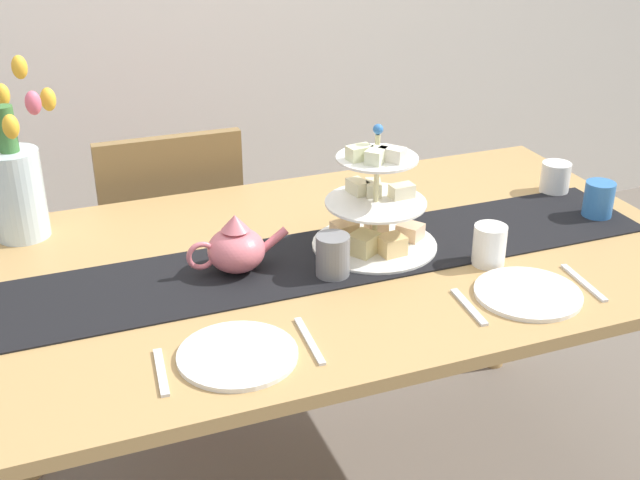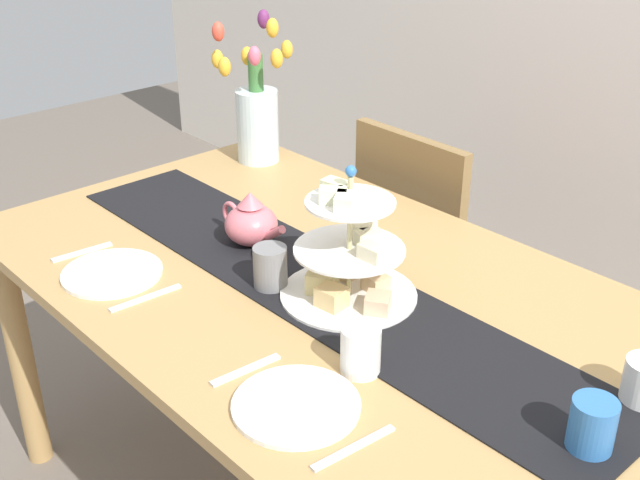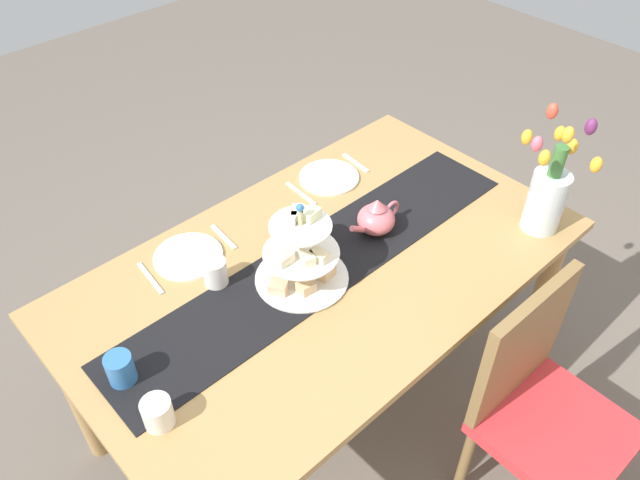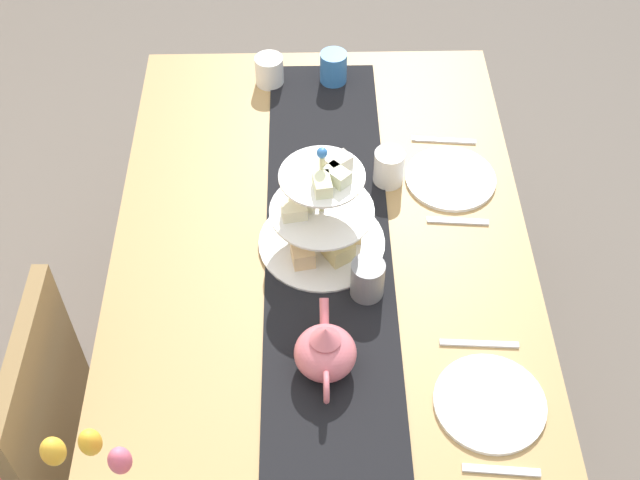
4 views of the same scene
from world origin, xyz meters
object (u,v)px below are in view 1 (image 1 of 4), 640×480
Objects in this scene: tulip_vase at (15,178)px; knife_left at (309,341)px; mug_orange at (599,200)px; dinner_plate_left at (238,355)px; teapot at (236,248)px; cream_jug at (555,178)px; dinner_plate_right at (528,294)px; mug_white_text at (489,245)px; dining_table at (336,292)px; fork_right at (469,307)px; tiered_cake_stand at (376,213)px; mug_grey at (333,255)px; chair_left at (171,249)px; knife_right at (584,282)px; fork_left at (161,372)px.

knife_left is at bearing -55.08° from tulip_vase.
dinner_plate_left is at bearing -164.73° from mug_orange.
teapot is 2.80× the size of cream_jug.
dinner_plate_right is 2.42× the size of mug_white_text.
dining_table is 0.82m from tulip_vase.
fork_right is (0.50, 0.00, -0.00)m from dinner_plate_left.
dinner_plate_right reaches higher than dining_table.
tiered_cake_stand reaches higher than mug_grey.
mug_orange is (0.61, -0.04, -0.04)m from tiered_cake_stand.
dinner_plate_left is at bearing -135.33° from dining_table.
chair_left is 1.17m from fork_right.
teapot is 2.51× the size of mug_grey.
teapot reaches higher than dinner_plate_left.
dinner_plate_right is (0.55, -0.33, -0.05)m from teapot.
dining_table is 0.57m from knife_right.
chair_left is 0.89m from tiered_cake_stand.
mug_orange reaches higher than knife_right.
chair_left is at bearing 148.91° from cream_jug.
tulip_vase is 1.13m from mug_white_text.
chair_left reaches higher than mug_orange.
fork_left is at bearing 180.00° from dinner_plate_left.
dinner_plate_right is at bearing -31.08° from teapot.
fork_left and knife_right have the same top height.
dinner_plate_right is (0.65, 0.00, 0.00)m from dinner_plate_left.
teapot is (0.02, -0.72, 0.33)m from chair_left.
knife_right is at bearing -132.10° from mug_orange.
tiered_cake_stand is 1.28× the size of teapot.
dinner_plate_right reaches higher than fork_left.
chair_left is 2.99× the size of tiered_cake_stand.
mug_white_text is (0.14, 0.16, 0.04)m from fork_right.
dinner_plate_left is at bearing -140.90° from mug_grey.
tiered_cake_stand reaches higher than dinner_plate_left.
tiered_cake_stand is 3.20× the size of mug_grey.
knife_left is (-0.29, -0.33, -0.09)m from tiered_cake_stand.
tulip_vase is at bearing 143.58° from mug_grey.
dinner_plate_right is at bearing 180.00° from knife_right.
mug_white_text reaches higher than cream_jug.
dinner_plate_left is 2.42× the size of mug_orange.
mug_grey is at bearing -26.77° from teapot.
mug_grey is at bearing 28.41° from fork_left.
chair_left reaches higher than dinner_plate_left.
tulip_vase is at bearing 151.32° from mug_white_text.
dinner_plate_left is 1.35× the size of knife_left.
mug_white_text is (0.99, -0.54, -0.11)m from tulip_vase.
tiered_cake_stand reaches higher than dinner_plate_right.
tulip_vase reaches higher than knife_right.
cream_jug is 0.37× the size of dinner_plate_right.
tulip_vase is (-0.68, 0.37, 0.26)m from dining_table.
knife_right is (0.29, 0.00, 0.00)m from fork_right.
knife_left is 0.36m from fork_right.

